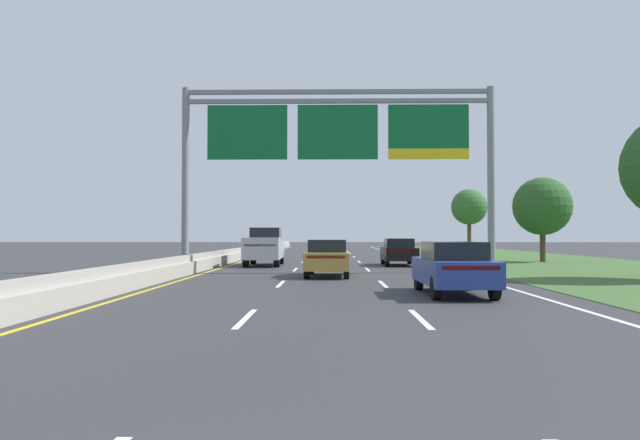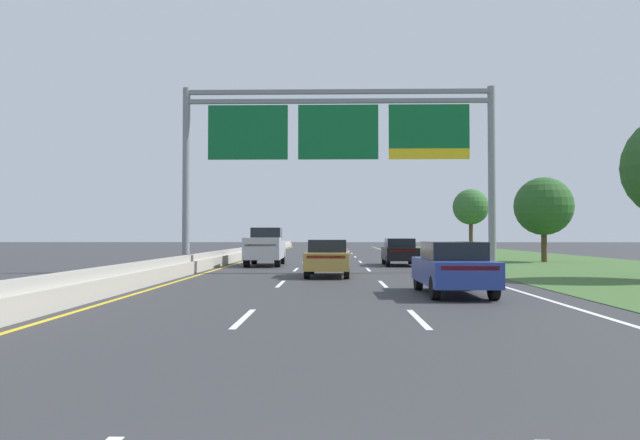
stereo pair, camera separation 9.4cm
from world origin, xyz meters
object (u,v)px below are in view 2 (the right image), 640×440
at_px(car_gold_centre_lane_sedan, 328,257).
at_px(car_black_right_lane_sedan, 400,251).
at_px(pickup_truck_silver, 265,247).
at_px(overhead_sign_gantry, 338,140).
at_px(roadside_tree_far, 471,207).
at_px(roadside_tree_mid, 544,206).
at_px(car_blue_right_lane_sedan, 453,267).

bearing_deg(car_gold_centre_lane_sedan, car_black_right_lane_sedan, -22.00).
bearing_deg(pickup_truck_silver, overhead_sign_gantry, -146.53).
bearing_deg(pickup_truck_silver, car_gold_centre_lane_sedan, -158.72).
distance_m(overhead_sign_gantry, roadside_tree_far, 29.51).
height_order(pickup_truck_silver, car_gold_centre_lane_sedan, pickup_truck_silver).
distance_m(pickup_truck_silver, car_black_right_lane_sedan, 7.81).
relative_size(pickup_truck_silver, roadside_tree_mid, 0.98).
height_order(car_blue_right_lane_sedan, roadside_tree_mid, roadside_tree_mid).
distance_m(pickup_truck_silver, car_blue_right_lane_sedan, 18.48).
bearing_deg(car_blue_right_lane_sedan, roadside_tree_mid, -25.89).
distance_m(pickup_truck_silver, car_gold_centre_lane_sedan, 9.81).
relative_size(overhead_sign_gantry, car_black_right_lane_sedan, 3.41).
xyz_separation_m(overhead_sign_gantry, roadside_tree_far, (12.41, 26.70, -2.01)).
distance_m(car_blue_right_lane_sedan, car_black_right_lane_sedan, 17.14).
bearing_deg(overhead_sign_gantry, roadside_tree_mid, 38.35).
bearing_deg(car_black_right_lane_sedan, roadside_tree_mid, -65.74).
bearing_deg(roadside_tree_far, car_gold_centre_lane_sedan, -113.44).
relative_size(overhead_sign_gantry, pickup_truck_silver, 2.77).
height_order(overhead_sign_gantry, roadside_tree_mid, overhead_sign_gantry).
distance_m(overhead_sign_gantry, car_gold_centre_lane_sedan, 6.29).
bearing_deg(car_black_right_lane_sedan, roadside_tree_far, -22.84).
bearing_deg(roadside_tree_mid, car_black_right_lane_sedan, -156.24).
bearing_deg(car_blue_right_lane_sedan, pickup_truck_silver, 23.34).
distance_m(car_gold_centre_lane_sedan, roadside_tree_far, 32.54).
relative_size(car_gold_centre_lane_sedan, roadside_tree_mid, 0.80).
distance_m(roadside_tree_mid, roadside_tree_far, 16.08).
relative_size(pickup_truck_silver, car_gold_centre_lane_sedan, 1.22).
relative_size(car_black_right_lane_sedan, roadside_tree_mid, 0.80).
bearing_deg(car_gold_centre_lane_sedan, car_blue_right_lane_sedan, -152.61).
bearing_deg(roadside_tree_mid, car_gold_centre_lane_sedan, -135.60).
relative_size(pickup_truck_silver, car_blue_right_lane_sedan, 1.23).
distance_m(car_gold_centre_lane_sedan, roadside_tree_mid, 19.72).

